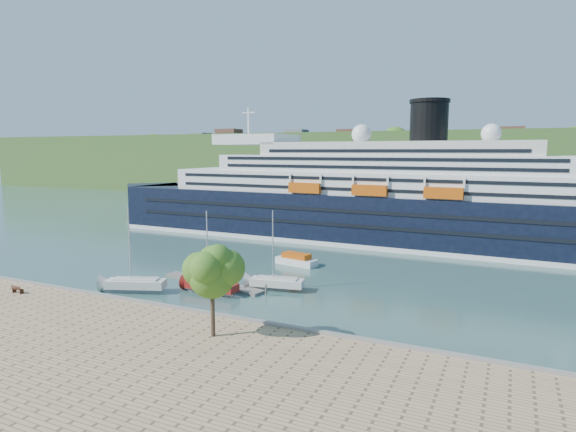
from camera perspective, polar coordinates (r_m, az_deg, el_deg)
The scene contains 11 objects.
ground at distance 56.30m, azimuth -16.66°, elevation -10.77°, with size 400.00×400.00×0.00m, color #2F5450.
far_hillside at distance 188.09m, azimuth 14.12°, elevation 5.86°, with size 400.00×50.00×24.00m, color #365B24.
quay_coping at distance 55.81m, azimuth -16.84°, elevation -9.70°, with size 220.00×0.50×0.30m, color slate.
cruise_ship at distance 94.31m, azimuth 8.62°, elevation 5.12°, with size 118.90×17.31×26.70m, color black, non-canonical shape.
park_bench at distance 65.21m, azimuth -29.37°, elevation -7.54°, with size 1.53×0.63×0.98m, color #452313, non-canonical shape.
promenade_tree at distance 43.69m, azimuth -8.98°, elevation -8.28°, with size 5.54×5.54×9.18m, color #35621A, non-canonical shape.
floating_pontoon at distance 65.09m, azimuth -8.97°, elevation -7.83°, with size 16.39×2.00×0.36m, color gray, non-canonical shape.
sailboat_white_near at distance 62.57m, azimuth -17.76°, elevation -3.98°, with size 8.13×2.26×10.50m, color silver, non-canonical shape.
sailboat_red at distance 59.83m, azimuth -9.11°, elevation -4.55°, with size 7.61×2.11×9.83m, color maroon, non-canonical shape.
sailboat_white_far at distance 60.58m, azimuth -1.33°, elevation -4.37°, with size 7.50×2.08×9.69m, color silver, non-canonical shape.
tender_launch at distance 74.65m, azimuth 0.99°, elevation -5.12°, with size 6.68×2.29×1.85m, color #C34D0B, non-canonical shape.
Camera 1 is at (36.01, -39.52, 17.62)m, focal length 30.00 mm.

